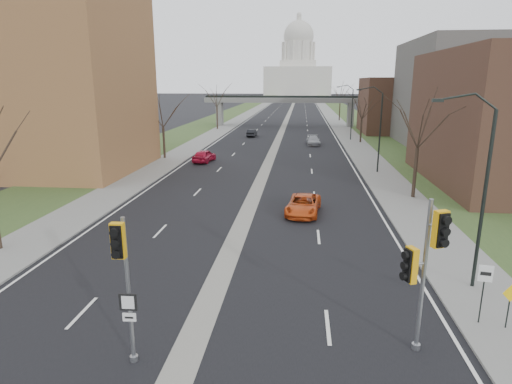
% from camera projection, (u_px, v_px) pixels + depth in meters
% --- Properties ---
extents(ground, '(700.00, 700.00, 0.00)m').
position_uv_depth(ground, '(188.00, 350.00, 15.14)').
color(ground, black).
rests_on(ground, ground).
extents(road_surface, '(20.00, 600.00, 0.01)m').
position_uv_depth(road_surface, '(292.00, 108.00, 159.60)').
color(road_surface, black).
rests_on(road_surface, ground).
extents(median_strip, '(1.20, 600.00, 0.02)m').
position_uv_depth(median_strip, '(292.00, 108.00, 159.60)').
color(median_strip, gray).
rests_on(median_strip, ground).
extents(sidewalk_right, '(4.00, 600.00, 0.12)m').
position_uv_depth(sidewalk_right, '(324.00, 108.00, 158.36)').
color(sidewalk_right, gray).
rests_on(sidewalk_right, ground).
extents(sidewalk_left, '(4.00, 600.00, 0.12)m').
position_uv_depth(sidewalk_left, '(260.00, 107.00, 160.81)').
color(sidewalk_left, gray).
rests_on(sidewalk_left, ground).
extents(grass_verge_right, '(8.00, 600.00, 0.10)m').
position_uv_depth(grass_verge_right, '(341.00, 108.00, 157.75)').
color(grass_verge_right, '#2B441F').
rests_on(grass_verge_right, ground).
extents(grass_verge_left, '(8.00, 600.00, 0.10)m').
position_uv_depth(grass_verge_left, '(244.00, 107.00, 161.42)').
color(grass_verge_left, '#2B441F').
rests_on(grass_verge_left, ground).
extents(apartment_building, '(25.00, 16.00, 22.00)m').
position_uv_depth(apartment_building, '(12.00, 64.00, 43.94)').
color(apartment_building, olive).
rests_on(apartment_building, ground).
extents(commercial_block_mid, '(18.00, 22.00, 15.00)m').
position_uv_depth(commercial_block_mid, '(474.00, 95.00, 60.50)').
color(commercial_block_mid, '#57554F').
rests_on(commercial_block_mid, ground).
extents(commercial_block_far, '(14.00, 14.00, 10.00)m').
position_uv_depth(commercial_block_far, '(401.00, 106.00, 79.07)').
color(commercial_block_far, '#4F3325').
rests_on(commercial_block_far, ground).
extents(pedestrian_bridge, '(34.00, 3.00, 6.45)m').
position_uv_depth(pedestrian_bridge, '(284.00, 103.00, 90.98)').
color(pedestrian_bridge, slate).
rests_on(pedestrian_bridge, ground).
extents(capitol, '(48.00, 42.00, 55.75)m').
position_uv_depth(capitol, '(298.00, 69.00, 318.68)').
color(capitol, beige).
rests_on(capitol, ground).
extents(streetlight_near, '(2.61, 0.20, 8.70)m').
position_uv_depth(streetlight_near, '(472.00, 137.00, 18.07)').
color(streetlight_near, black).
rests_on(streetlight_near, sidewalk_right).
extents(streetlight_mid, '(2.61, 0.20, 8.70)m').
position_uv_depth(streetlight_mid, '(374.00, 105.00, 43.11)').
color(streetlight_mid, black).
rests_on(streetlight_mid, sidewalk_right).
extents(streetlight_far, '(2.61, 0.20, 8.70)m').
position_uv_depth(streetlight_far, '(348.00, 97.00, 68.15)').
color(streetlight_far, black).
rests_on(streetlight_far, sidewalk_right).
extents(tree_left_b, '(6.75, 6.75, 8.81)m').
position_uv_depth(tree_left_b, '(162.00, 108.00, 51.51)').
color(tree_left_b, '#382B21').
rests_on(tree_left_b, sidewalk_left).
extents(tree_left_c, '(7.65, 7.65, 9.99)m').
position_uv_depth(tree_left_c, '(217.00, 94.00, 84.05)').
color(tree_left_c, '#382B21').
rests_on(tree_left_c, sidewalk_left).
extents(tree_right_a, '(7.20, 7.20, 9.40)m').
position_uv_depth(tree_right_a, '(420.00, 116.00, 33.35)').
color(tree_right_a, '#382B21').
rests_on(tree_right_a, sidewalk_right).
extents(tree_right_b, '(6.30, 6.30, 8.22)m').
position_uv_depth(tree_right_b, '(363.00, 105.00, 65.33)').
color(tree_right_b, '#382B21').
rests_on(tree_right_b, sidewalk_right).
extents(tree_right_c, '(7.65, 7.65, 9.99)m').
position_uv_depth(tree_right_c, '(341.00, 91.00, 103.55)').
color(tree_right_c, '#382B21').
rests_on(tree_right_c, sidewalk_right).
extents(signal_pole_median, '(0.59, 0.84, 5.14)m').
position_uv_depth(signal_pole_median, '(123.00, 267.00, 13.40)').
color(signal_pole_median, gray).
rests_on(signal_pole_median, ground).
extents(signal_pole_right, '(1.27, 0.92, 5.54)m').
position_uv_depth(signal_pole_right, '(424.00, 257.00, 14.06)').
color(signal_pole_right, gray).
rests_on(signal_pole_right, ground).
extents(speed_limit_sign, '(0.52, 0.11, 2.41)m').
position_uv_depth(speed_limit_sign, '(484.00, 283.00, 16.27)').
color(speed_limit_sign, black).
rests_on(speed_limit_sign, sidewalk_right).
extents(warning_sign, '(0.70, 0.20, 1.82)m').
position_uv_depth(warning_sign, '(510.00, 300.00, 16.03)').
color(warning_sign, black).
rests_on(warning_sign, sidewalk_right).
extents(car_left_near, '(2.33, 4.60, 1.50)m').
position_uv_depth(car_left_near, '(204.00, 156.00, 50.68)').
color(car_left_near, '#B01431').
rests_on(car_left_near, ground).
extents(car_left_far, '(1.50, 3.92, 1.27)m').
position_uv_depth(car_left_far, '(252.00, 133.00, 74.42)').
color(car_left_far, black).
rests_on(car_left_far, ground).
extents(car_right_near, '(2.78, 5.06, 1.34)m').
position_uv_depth(car_right_near, '(303.00, 205.00, 30.72)').
color(car_right_near, '#CD4A15').
rests_on(car_right_near, ground).
extents(car_right_mid, '(2.09, 4.75, 1.36)m').
position_uv_depth(car_right_mid, '(313.00, 140.00, 64.51)').
color(car_right_mid, gray).
rests_on(car_right_mid, ground).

